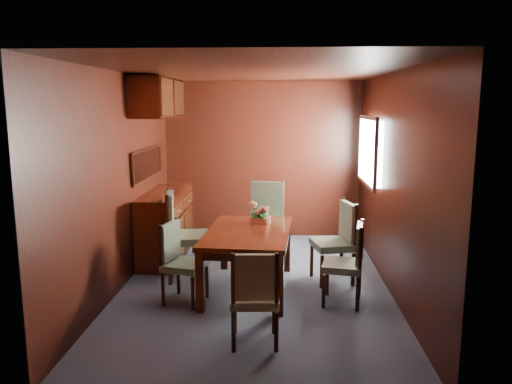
# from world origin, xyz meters

# --- Properties ---
(ground) EXTENTS (4.50, 4.50, 0.00)m
(ground) POSITION_xyz_m (0.00, 0.00, 0.00)
(ground) COLOR #3E4655
(ground) RESTS_ON ground
(room_shell) EXTENTS (3.06, 4.52, 2.41)m
(room_shell) POSITION_xyz_m (-0.10, 0.33, 1.63)
(room_shell) COLOR black
(room_shell) RESTS_ON ground
(sideboard) EXTENTS (0.48, 1.40, 0.90)m
(sideboard) POSITION_xyz_m (-1.25, 1.00, 0.45)
(sideboard) COLOR #361006
(sideboard) RESTS_ON ground
(dining_table) EXTENTS (1.00, 1.51, 0.68)m
(dining_table) POSITION_xyz_m (-0.07, -0.11, 0.58)
(dining_table) COLOR #361006
(dining_table) RESTS_ON ground
(chair_left_near) EXTENTS (0.48, 0.49, 0.86)m
(chair_left_near) POSITION_xyz_m (-0.77, -0.48, 0.48)
(chair_left_near) COLOR black
(chair_left_near) RESTS_ON ground
(chair_left_far) EXTENTS (0.56, 0.58, 1.06)m
(chair_left_far) POSITION_xyz_m (-0.89, 0.23, 0.59)
(chair_left_far) COLOR black
(chair_left_far) RESTS_ON ground
(chair_right_near) EXTENTS (0.47, 0.48, 0.87)m
(chair_right_near) POSITION_xyz_m (1.00, -0.46, 0.48)
(chair_right_near) COLOR black
(chair_right_near) RESTS_ON ground
(chair_right_far) EXTENTS (0.52, 0.54, 0.95)m
(chair_right_far) POSITION_xyz_m (0.96, 0.22, 0.53)
(chair_right_far) COLOR black
(chair_right_far) RESTS_ON ground
(chair_head) EXTENTS (0.43, 0.42, 0.87)m
(chair_head) POSITION_xyz_m (0.07, -1.44, 0.48)
(chair_head) COLOR black
(chair_head) RESTS_ON ground
(chair_foot) EXTENTS (0.55, 0.53, 1.04)m
(chair_foot) POSITION_xyz_m (0.09, 1.10, 0.58)
(chair_foot) COLOR black
(chair_foot) RESTS_ON ground
(flower_centerpiece) EXTENTS (0.27, 0.27, 0.27)m
(flower_centerpiece) POSITION_xyz_m (0.05, 0.26, 0.81)
(flower_centerpiece) COLOR #A55732
(flower_centerpiece) RESTS_ON dining_table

